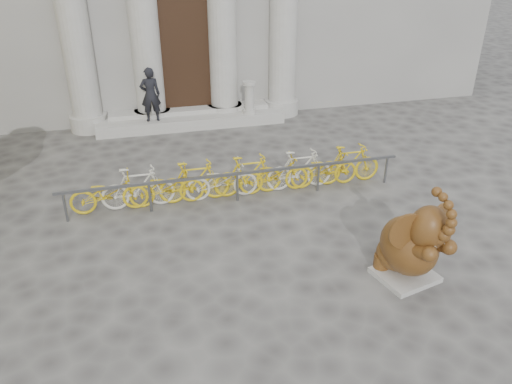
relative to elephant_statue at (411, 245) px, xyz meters
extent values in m
plane|color=#474442|center=(-2.65, -0.29, -0.73)|extent=(80.00, 80.00, 0.00)
cube|color=black|center=(-2.65, 9.63, 1.57)|extent=(2.40, 0.16, 4.00)
cube|color=#A8A59E|center=(-2.65, 9.11, -0.55)|extent=(6.00, 1.20, 0.36)
cube|color=#A8A59E|center=(-0.01, 0.03, -0.68)|extent=(1.18, 1.10, 0.10)
ellipsoid|color=black|center=(-0.06, 0.24, -0.33)|extent=(1.00, 0.97, 0.64)
ellipsoid|color=black|center=(-0.01, 0.05, -0.05)|extent=(1.21, 1.39, 1.04)
cylinder|color=black|center=(-0.35, 0.31, -0.50)|extent=(0.36, 0.36, 0.26)
cylinder|color=black|center=(0.17, 0.43, -0.50)|extent=(0.36, 0.36, 0.26)
cylinder|color=black|center=(-0.13, -0.39, 0.15)|extent=(0.37, 0.64, 0.40)
cylinder|color=black|center=(0.29, -0.29, 0.15)|extent=(0.37, 0.64, 0.40)
ellipsoid|color=black|center=(0.07, -0.30, 0.51)|extent=(0.81, 0.78, 0.80)
cylinder|color=black|center=(-0.29, -0.26, 0.47)|extent=(0.68, 0.10, 0.68)
cylinder|color=black|center=(0.37, -0.10, 0.47)|extent=(0.60, 0.40, 0.68)
cone|color=beige|center=(0.00, -0.52, 0.35)|extent=(0.17, 0.23, 0.11)
cone|color=beige|center=(0.23, -0.46, 0.35)|extent=(0.08, 0.23, 0.11)
cube|color=slate|center=(-2.32, 3.67, -0.03)|extent=(8.00, 0.06, 0.06)
cylinder|color=slate|center=(-6.12, 3.67, -0.38)|extent=(0.06, 0.06, 0.70)
cylinder|color=slate|center=(-4.32, 3.67, -0.38)|extent=(0.06, 0.06, 0.70)
cylinder|color=slate|center=(-2.32, 3.67, -0.38)|extent=(0.06, 0.06, 0.70)
cylinder|color=slate|center=(-0.32, 3.67, -0.38)|extent=(0.06, 0.06, 0.70)
cylinder|color=slate|center=(1.48, 3.67, -0.38)|extent=(0.06, 0.06, 0.70)
imported|color=yellow|center=(-5.21, 3.92, -0.23)|extent=(1.70, 0.50, 1.00)
imported|color=beige|center=(-4.56, 3.92, -0.23)|extent=(1.66, 0.47, 1.00)
imported|color=yellow|center=(-3.92, 3.92, -0.23)|extent=(1.70, 0.50, 1.00)
imported|color=yellow|center=(-3.28, 3.92, -0.23)|extent=(1.66, 0.47, 1.00)
imported|color=beige|center=(-2.64, 3.92, -0.23)|extent=(1.70, 0.50, 1.00)
imported|color=yellow|center=(-2.00, 3.92, -0.23)|extent=(1.66, 0.47, 1.00)
imported|color=yellow|center=(-1.36, 3.92, -0.23)|extent=(1.70, 0.50, 1.00)
imported|color=beige|center=(-0.72, 3.92, -0.23)|extent=(1.66, 0.47, 1.00)
imported|color=yellow|center=(-0.08, 3.92, -0.23)|extent=(1.70, 0.50, 1.00)
imported|color=yellow|center=(0.56, 3.92, -0.23)|extent=(1.66, 0.47, 1.00)
imported|color=black|center=(-3.88, 8.83, 0.47)|extent=(0.63, 0.44, 1.67)
cylinder|color=#A8A59E|center=(-0.76, 8.81, -0.30)|extent=(0.42, 0.42, 0.13)
cylinder|color=#A8A59E|center=(-0.76, 8.81, 0.11)|extent=(0.30, 0.30, 0.95)
cylinder|color=#A8A59E|center=(-0.76, 8.81, 0.62)|extent=(0.42, 0.42, 0.11)
camera|label=1|loc=(-4.50, -6.43, 4.87)|focal=35.00mm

